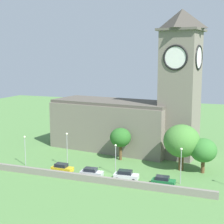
{
  "coord_description": "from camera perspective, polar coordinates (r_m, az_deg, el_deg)",
  "views": [
    {
      "loc": [
        24.77,
        -59.57,
        22.72
      ],
      "look_at": [
        -0.56,
        7.84,
        11.28
      ],
      "focal_mm": 55.84,
      "sensor_mm": 36.0,
      "label": 1
    }
  ],
  "objects": [
    {
      "name": "ground_plane",
      "position": [
        81.79,
        2.14,
        -7.11
      ],
      "size": [
        200.0,
        200.0,
        0.0
      ],
      "primitive_type": "plane",
      "color": "#517F42"
    },
    {
      "name": "church",
      "position": [
        84.12,
        3.4,
        -0.1
      ],
      "size": [
        37.29,
        16.3,
        32.98
      ],
      "color": "slate",
      "rests_on": "ground"
    },
    {
      "name": "quay_barrier",
      "position": [
        64.93,
        -3.2,
        -10.87
      ],
      "size": [
        44.36,
        0.7,
        1.28
      ],
      "primitive_type": "cube",
      "color": "gray",
      "rests_on": "ground"
    },
    {
      "name": "car_yellow",
      "position": [
        70.43,
        -8.18,
        -9.08
      ],
      "size": [
        4.32,
        2.21,
        1.87
      ],
      "color": "gold",
      "rests_on": "ground"
    },
    {
      "name": "car_silver",
      "position": [
        67.54,
        -3.4,
        -9.85
      ],
      "size": [
        4.41,
        2.33,
        1.76
      ],
      "color": "silver",
      "rests_on": "ground"
    },
    {
      "name": "car_white",
      "position": [
        65.71,
        2.3,
        -10.31
      ],
      "size": [
        4.71,
        2.4,
        1.92
      ],
      "color": "silver",
      "rests_on": "ground"
    },
    {
      "name": "car_green",
      "position": [
        63.88,
        8.39,
        -11.09
      ],
      "size": [
        4.18,
        2.18,
        1.7
      ],
      "color": "#1E6B38",
      "rests_on": "ground"
    },
    {
      "name": "streetlamp_west_end",
      "position": [
        75.59,
        -14.07,
        -5.34
      ],
      "size": [
        0.44,
        0.44,
        6.38
      ],
      "color": "#9EA0A5",
      "rests_on": "ground"
    },
    {
      "name": "streetlamp_west_mid",
      "position": [
        72.25,
        -7.38,
        -5.33
      ],
      "size": [
        0.44,
        0.44,
        7.39
      ],
      "color": "#9EA0A5",
      "rests_on": "ground"
    },
    {
      "name": "streetlamp_central",
      "position": [
        67.84,
        0.59,
        -6.89
      ],
      "size": [
        0.44,
        0.44,
        6.04
      ],
      "color": "#9EA0A5",
      "rests_on": "ground"
    },
    {
      "name": "streetlamp_east_mid",
      "position": [
        64.0,
        11.24,
        -7.68
      ],
      "size": [
        0.44,
        0.44,
        6.71
      ],
      "color": "#9EA0A5",
      "rests_on": "ground"
    },
    {
      "name": "tree_riverside_east",
      "position": [
        77.04,
        1.4,
        -4.21
      ],
      "size": [
        4.69,
        4.69,
        7.25
      ],
      "color": "brown",
      "rests_on": "ground"
    },
    {
      "name": "tree_by_tower",
      "position": [
        70.93,
        14.75,
        -6.1
      ],
      "size": [
        5.26,
        5.26,
        6.98
      ],
      "color": "brown",
      "rests_on": "ground"
    },
    {
      "name": "tree_riverside_west",
      "position": [
        71.28,
        11.34,
        -4.68
      ],
      "size": [
        7.32,
        7.32,
        9.39
      ],
      "color": "brown",
      "rests_on": "ground"
    }
  ]
}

